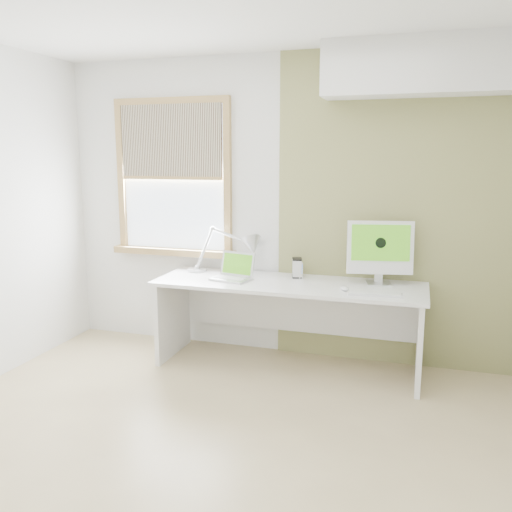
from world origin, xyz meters
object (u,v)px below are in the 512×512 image
at_px(desk, 290,303).
at_px(laptop, 234,273).
at_px(desk_lamp, 242,249).
at_px(imac, 380,249).
at_px(external_drive, 297,268).

xyz_separation_m(desk, laptop, (-0.47, -0.07, 0.25)).
distance_m(desk_lamp, laptop, 0.30).
height_order(desk_lamp, imac, imac).
bearing_deg(desk, desk_lamp, 159.43).
distance_m(laptop, external_drive, 0.54).
relative_size(desk_lamp, external_drive, 4.56).
relative_size(laptop, imac, 0.67).
bearing_deg(desk_lamp, external_drive, -3.47).
xyz_separation_m(desk_lamp, external_drive, (0.51, -0.03, -0.13)).
relative_size(desk_lamp, laptop, 2.08).
relative_size(desk, laptop, 6.18).
xyz_separation_m(laptop, imac, (1.18, 0.18, 0.23)).
height_order(desk_lamp, laptop, desk_lamp).
bearing_deg(desk, external_drive, 81.99).
height_order(desk_lamp, external_drive, desk_lamp).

